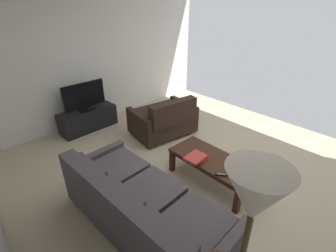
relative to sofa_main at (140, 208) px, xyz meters
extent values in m
cube|color=beige|center=(0.12, -1.34, -0.35)|extent=(5.95, 5.34, 0.01)
cube|color=white|center=(3.10, -1.34, 1.02)|extent=(0.12, 5.34, 2.72)
cylinder|color=black|center=(-0.84, -0.49, -0.31)|extent=(0.05, 0.05, 0.06)
cylinder|color=black|center=(0.89, -0.40, -0.31)|extent=(0.05, 0.05, 0.06)
cylinder|color=black|center=(0.85, 0.36, -0.31)|extent=(0.05, 0.05, 0.06)
cube|color=#4C474C|center=(0.00, -0.07, -0.11)|extent=(1.93, 0.98, 0.35)
cube|color=#4C474C|center=(-0.62, -0.12, 0.12)|extent=(0.63, 0.80, 0.10)
cube|color=#4C474C|center=(0.00, -0.09, 0.12)|extent=(0.63, 0.80, 0.10)
cube|color=#4C474C|center=(0.63, -0.05, 0.12)|extent=(0.63, 0.80, 0.10)
cube|color=#4C474C|center=(-0.02, 0.31, 0.24)|extent=(1.90, 0.28, 0.43)
cube|color=#4C474C|center=(-0.64, 0.17, 0.24)|extent=(0.57, 0.15, 0.30)
cube|color=#4C474C|center=(-0.01, 0.20, 0.24)|extent=(0.57, 0.15, 0.30)
cube|color=#4C474C|center=(0.62, 0.23, 0.24)|extent=(0.57, 0.15, 0.30)
cube|color=#4C474C|center=(1.00, -0.02, -0.04)|extent=(0.15, 0.88, 0.51)
cylinder|color=black|center=(1.84, -2.16, -0.31)|extent=(0.06, 0.06, 0.06)
cylinder|color=black|center=(1.95, -1.38, -0.31)|extent=(0.06, 0.06, 0.06)
cylinder|color=black|center=(1.14, -2.06, -0.31)|extent=(0.06, 0.06, 0.06)
cylinder|color=black|center=(1.25, -1.28, -0.31)|extent=(0.06, 0.06, 0.06)
cube|color=#33231C|center=(1.55, -1.72, -0.11)|extent=(0.94, 1.05, 0.35)
cube|color=#33231C|center=(1.57, -1.72, 0.11)|extent=(0.84, 0.98, 0.10)
cube|color=#33231C|center=(1.20, -1.67, 0.23)|extent=(0.31, 0.97, 0.43)
cube|color=#33231C|center=(1.31, -1.69, 0.23)|extent=(0.24, 0.86, 0.30)
cube|color=#33231C|center=(1.47, -2.24, -0.04)|extent=(0.83, 0.21, 0.51)
cube|color=#33231C|center=(1.62, -1.20, -0.04)|extent=(0.83, 0.21, 0.51)
cube|color=#3D2316|center=(-0.03, -1.26, 0.04)|extent=(1.24, 0.56, 0.04)
cube|color=#3D2316|center=(-0.03, -1.26, 0.00)|extent=(1.14, 0.50, 0.05)
cube|color=#3D2316|center=(-0.60, -1.49, -0.16)|extent=(0.07, 0.07, 0.36)
cube|color=#3D2316|center=(0.54, -1.49, -0.16)|extent=(0.07, 0.07, 0.36)
cube|color=#3D2316|center=(-0.60, -1.02, -0.16)|extent=(0.07, 0.07, 0.36)
cube|color=#3D2316|center=(0.54, -1.02, -0.16)|extent=(0.07, 0.07, 0.36)
cone|color=silver|center=(-1.30, 0.27, 1.26)|extent=(0.30, 0.30, 0.29)
cube|color=black|center=(2.73, -0.73, -0.13)|extent=(0.46, 1.15, 0.43)
cube|color=black|center=(2.84, -0.73, -0.13)|extent=(0.06, 0.96, 0.26)
cube|color=black|center=(2.76, -0.89, -0.13)|extent=(0.21, 0.25, 0.06)
cube|color=black|center=(2.73, -0.73, 0.09)|extent=(0.21, 0.33, 0.02)
cube|color=black|center=(2.73, -0.73, 0.13)|extent=(0.04, 0.06, 0.06)
cube|color=black|center=(2.73, -0.73, 0.40)|extent=(0.07, 0.85, 0.49)
cube|color=#194C23|center=(2.75, -0.73, 0.40)|extent=(0.04, 0.82, 0.46)
cube|color=#C63833|center=(0.11, -1.05, 0.07)|extent=(0.24, 0.28, 0.02)
cube|color=#C63833|center=(0.12, -1.04, 0.09)|extent=(0.24, 0.30, 0.02)
cube|color=#C63833|center=(0.11, -1.04, 0.12)|extent=(0.25, 0.31, 0.03)
cube|color=black|center=(-0.32, -1.05, 0.07)|extent=(0.15, 0.14, 0.02)
cube|color=#59595B|center=(-0.32, -1.05, 0.08)|extent=(0.10, 0.10, 0.00)
camera|label=1|loc=(-1.61, 1.08, 2.01)|focal=25.57mm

